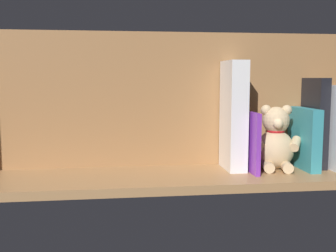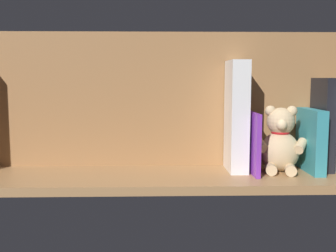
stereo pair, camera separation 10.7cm
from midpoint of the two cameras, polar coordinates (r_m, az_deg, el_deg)
ground_plane at (r=109.02cm, az=-2.82°, el=-7.24°), size 117.93×26.47×2.20cm
shelf_back_panel at (r=116.93cm, az=-3.31°, el=3.66°), size 117.93×1.50×37.97cm
book_1 at (r=122.51cm, az=20.05°, el=-0.78°), size 2.55×15.12×20.13cm
book_2 at (r=120.74cm, az=19.04°, el=-0.11°), size 1.29×15.96×23.22cm
book_3 at (r=121.29cm, az=17.37°, el=0.44°), size 2.98×11.69×25.17cm
book_4 at (r=118.60cm, az=16.01°, el=-1.66°), size 3.03×15.35×16.88cm
teddy_bear at (r=115.67cm, az=12.23°, el=-2.06°), size 14.12×12.89×17.81cm
book_5 at (r=112.79cm, az=8.52°, el=-2.07°), size 1.20×16.28×16.19cm
dictionary_thick_white at (r=112.92cm, az=6.46°, el=1.46°), size 4.78×12.09×29.84cm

